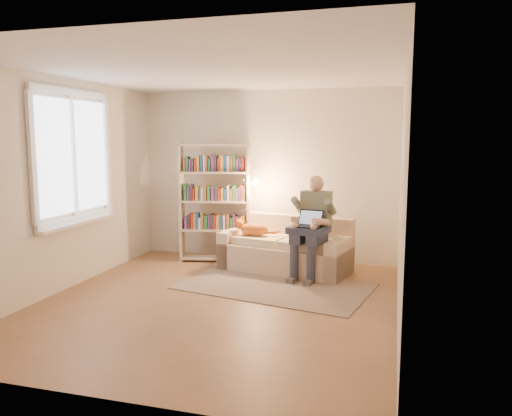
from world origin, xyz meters
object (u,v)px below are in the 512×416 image
(sofa, at_px, (286,251))
(bookshelf, at_px, (215,197))
(cat, at_px, (255,229))
(laptop, at_px, (308,222))
(person, at_px, (312,221))

(sofa, height_order, bookshelf, bookshelf)
(cat, bearing_deg, laptop, -10.20)
(sofa, relative_size, bookshelf, 1.07)
(person, distance_m, cat, 0.90)
(cat, bearing_deg, person, -1.82)
(person, bearing_deg, cat, 178.18)
(bookshelf, bearing_deg, person, -29.24)
(sofa, bearing_deg, laptop, -31.71)
(bookshelf, bearing_deg, cat, -33.21)
(cat, distance_m, bookshelf, 0.87)
(sofa, height_order, person, person)
(laptop, bearing_deg, cat, 169.80)
(sofa, distance_m, bookshelf, 1.39)
(person, bearing_deg, laptop, -94.06)
(sofa, height_order, cat, sofa)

